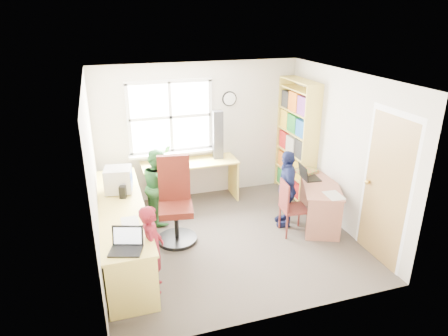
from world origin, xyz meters
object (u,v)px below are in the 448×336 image
l_desk (141,236)px  crt_monitor (118,180)px  potted_plant (166,154)px  person_navy (286,188)px  person_red (153,249)px  laptop_right (307,175)px  swivel_chair (175,205)px  laptop_left (127,244)px  right_desk (320,195)px  bookshelf (296,142)px  person_green (158,186)px  cd_tower (218,135)px  wooden_chair (290,206)px

l_desk → crt_monitor: (-0.18, 0.82, 0.48)m
potted_plant → person_navy: size_ratio=0.26×
person_red → person_navy: (2.22, 0.98, 0.05)m
laptop_right → person_navy: (-0.43, -0.14, -0.11)m
l_desk → swivel_chair: size_ratio=2.33×
potted_plant → l_desk: bearing=-110.4°
laptop_right → potted_plant: 2.39m
swivel_chair → laptop_left: bearing=-112.5°
potted_plant → right_desk: bearing=-33.7°
bookshelf → person_green: (-2.53, -0.28, -0.40)m
crt_monitor → potted_plant: (0.84, 0.96, -0.03)m
crt_monitor → cd_tower: (1.77, 0.95, 0.24)m
laptop_right → potted_plant: (-2.07, 1.18, 0.18)m
cd_tower → person_navy: (0.72, -1.30, -0.56)m
bookshelf → crt_monitor: size_ratio=4.99×
crt_monitor → laptop_right: bearing=5.1°
l_desk → cd_tower: bearing=48.2°
laptop_left → potted_plant: potted_plant is taller
bookshelf → person_red: (-2.87, -1.99, -0.44)m
swivel_chair → laptop_right: size_ratio=3.44×
l_desk → person_red: bearing=-80.2°
wooden_chair → person_green: (-1.81, 1.00, 0.14)m
swivel_chair → person_navy: (1.73, -0.09, 0.07)m
laptop_left → potted_plant: (0.87, 2.51, 0.10)m
l_desk → bookshelf: bookshelf is taller
cd_tower → crt_monitor: bearing=-147.5°
laptop_right → right_desk: bearing=-154.8°
wooden_chair → laptop_right: 0.70m
wooden_chair → swivel_chair: bearing=173.0°
laptop_right → potted_plant: size_ratio=1.16×
swivel_chair → person_red: 1.18m
bookshelf → swivel_chair: bearing=-159.0°
bookshelf → laptop_right: (-0.22, -0.86, -0.27)m
potted_plant → swivel_chair: bearing=-94.2°
l_desk → right_desk: bearing=6.8°
laptop_left → person_navy: (2.51, 1.19, -0.19)m
bookshelf → laptop_left: bookshelf is taller
bookshelf → cd_tower: size_ratio=2.48×
right_desk → potted_plant: 2.64m
person_red → person_green: person_green is taller
swivel_chair → person_red: swivel_chair is taller
crt_monitor → bookshelf: bearing=21.0°
l_desk → cd_tower: size_ratio=3.49×
l_desk → cd_tower: 2.48m
cd_tower → person_green: size_ratio=0.70×
wooden_chair → person_green: bearing=156.6°
crt_monitor → right_desk: bearing=0.2°
wooden_chair → laptop_left: (-2.45, -0.91, 0.34)m
bookshelf → swivel_chair: bookshelf is taller
l_desk → person_navy: size_ratio=2.39×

